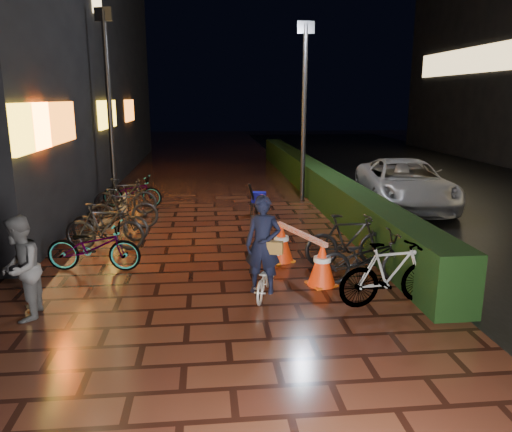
{
  "coord_description": "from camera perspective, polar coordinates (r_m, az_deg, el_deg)",
  "views": [
    {
      "loc": [
        -0.24,
        -8.27,
        3.14
      ],
      "look_at": [
        0.62,
        0.27,
        1.1
      ],
      "focal_mm": 35.0,
      "sensor_mm": 36.0,
      "label": 1
    }
  ],
  "objects": [
    {
      "name": "cyclist",
      "position": [
        7.96,
        0.87,
        -5.08
      ],
      "size": [
        0.73,
        1.24,
        1.67
      ],
      "color": "silver",
      "rests_on": "ground"
    },
    {
      "name": "cart_assembly",
      "position": [
        13.48,
        0.27,
        2.01
      ],
      "size": [
        0.61,
        0.51,
        0.94
      ],
      "color": "black",
      "rests_on": "ground"
    },
    {
      "name": "parked_bikes_storefront",
      "position": [
        12.28,
        -15.65,
        0.36
      ],
      "size": [
        1.89,
        6.39,
        1.01
      ],
      "color": "black",
      "rests_on": "ground"
    },
    {
      "name": "hedge",
      "position": [
        16.86,
        6.44,
        4.29
      ],
      "size": [
        0.7,
        20.0,
        1.0
      ],
      "primitive_type": "cube",
      "color": "black",
      "rests_on": "ground"
    },
    {
      "name": "lamp_post_hedge",
      "position": [
        15.52,
        5.52,
        12.53
      ],
      "size": [
        0.51,
        0.15,
        5.32
      ],
      "color": "black",
      "rests_on": "ground"
    },
    {
      "name": "van",
      "position": [
        15.24,
        16.61,
        3.58
      ],
      "size": [
        2.97,
        5.2,
        1.37
      ],
      "primitive_type": "imported",
      "rotation": [
        0.0,
        0.0,
        -0.15
      ],
      "color": "#A7A6AB",
      "rests_on": "ground"
    },
    {
      "name": "ground",
      "position": [
        8.85,
        -3.87,
        -7.45
      ],
      "size": [
        80.0,
        80.0,
        0.0
      ],
      "primitive_type": "plane",
      "color": "#381911",
      "rests_on": "ground"
    },
    {
      "name": "bystander_person",
      "position": [
        7.9,
        -25.34,
        -5.45
      ],
      "size": [
        0.64,
        0.79,
        1.53
      ],
      "primitive_type": "imported",
      "rotation": [
        0.0,
        0.0,
        -1.48
      ],
      "color": "#535355",
      "rests_on": "ground"
    },
    {
      "name": "parked_bikes_hedge",
      "position": [
        8.8,
        12.57,
        -4.5
      ],
      "size": [
        1.84,
        2.46,
        1.01
      ],
      "color": "black",
      "rests_on": "ground"
    },
    {
      "name": "lamp_post_sf",
      "position": [
        15.38,
        -16.45,
        12.61
      ],
      "size": [
        0.53,
        0.25,
        5.59
      ],
      "color": "black",
      "rests_on": "ground"
    },
    {
      "name": "traffic_barrier",
      "position": [
        9.19,
        5.07,
        -4.1
      ],
      "size": [
        1.04,
        1.9,
        0.78
      ],
      "color": "#EF330C",
      "rests_on": "ground"
    }
  ]
}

